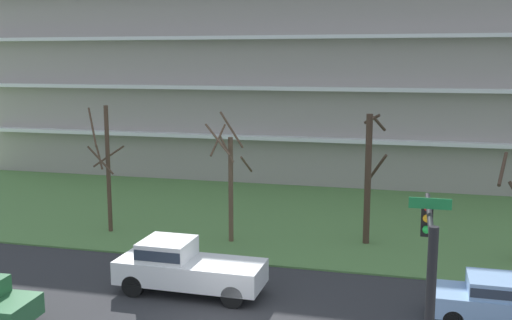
% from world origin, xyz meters
% --- Properties ---
extents(grass_lawn_strip, '(80.00, 16.00, 0.08)m').
position_xyz_m(grass_lawn_strip, '(0.00, 14.00, 0.04)').
color(grass_lawn_strip, '#547F42').
rests_on(grass_lawn_strip, ground).
extents(apartment_building, '(50.94, 12.76, 19.78)m').
position_xyz_m(apartment_building, '(0.00, 27.90, 9.89)').
color(apartment_building, '#9E938C').
rests_on(apartment_building, ground).
extents(tree_far_left, '(1.70, 2.07, 6.31)m').
position_xyz_m(tree_far_left, '(-8.57, 8.86, 3.35)').
color(tree_far_left, '#4C3828').
rests_on(tree_far_left, ground).
extents(tree_left, '(1.97, 1.97, 6.22)m').
position_xyz_m(tree_left, '(-2.25, 8.70, 3.08)').
color(tree_left, brown).
rests_on(tree_left, ground).
extents(tree_center, '(1.17, 1.59, 6.08)m').
position_xyz_m(tree_center, '(3.94, 10.07, 3.23)').
color(tree_center, '#423023').
rests_on(tree_center, ground).
extents(pickup_white_center_left, '(5.43, 2.09, 1.95)m').
position_xyz_m(pickup_white_center_left, '(-2.14, 2.50, 1.02)').
color(pickup_white_center_left, white).
rests_on(pickup_white_center_left, ground).
extents(sedan_blue_center_right, '(4.41, 1.82, 1.57)m').
position_xyz_m(sedan_blue_center_right, '(8.80, 2.50, 0.87)').
color(sedan_blue_center_right, '#8CB2E0').
rests_on(sedan_blue_center_right, ground).
extents(traffic_signal_mast, '(0.90, 4.51, 5.58)m').
position_xyz_m(traffic_signal_mast, '(6.17, -5.03, 3.81)').
color(traffic_signal_mast, black).
rests_on(traffic_signal_mast, ground).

